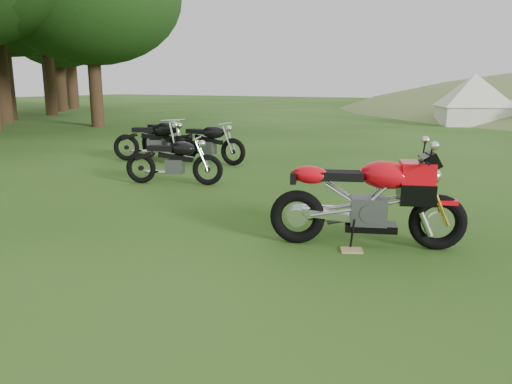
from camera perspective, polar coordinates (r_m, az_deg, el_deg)
The scene contains 9 objects.
ground at distance 5.99m, azimuth -1.82°, elevation -5.91°, with size 120.00×120.00×0.00m, color #1E410E.
treeline at distance 30.41m, azimuth -19.88°, elevation 8.09°, with size 28.00×32.00×14.00m, color black, non-canonical shape.
sport_motorcycle at distance 5.88m, azimuth 12.61°, elevation -0.08°, with size 2.14×0.53×1.28m, color red, non-canonical shape.
plywood_board at distance 5.83m, azimuth 10.88°, elevation -6.55°, with size 0.24×0.19×0.02m, color tan.
vintage_moto_a at distance 9.48m, azimuth -9.39°, elevation 3.70°, with size 1.81×0.42×0.95m, color black, non-canonical shape.
vintage_moto_b at distance 12.46m, azimuth -10.60°, elevation 6.07°, with size 2.12×0.49×1.12m, color black, non-canonical shape.
vintage_moto_c at distance 12.40m, azimuth -11.48°, elevation 5.89°, with size 2.03×0.47×1.07m, color black, non-canonical shape.
vintage_moto_d at distance 11.89m, azimuth -5.64°, elevation 5.76°, with size 1.99×0.46×1.05m, color black, non-canonical shape.
tent_left at distance 25.00m, azimuth 23.61°, elevation 9.82°, with size 2.80×2.80×2.43m, color silver, non-canonical shape.
Camera 1 is at (2.96, -4.86, 1.88)m, focal length 35.00 mm.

